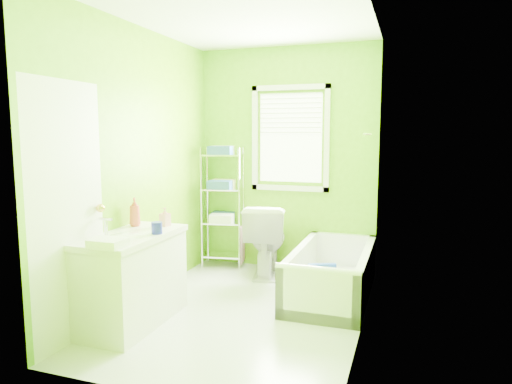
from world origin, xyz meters
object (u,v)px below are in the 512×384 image
(bathtub, at_px, (331,280))
(vanity, at_px, (132,276))
(toilet, at_px, (266,239))
(wire_shelf_unit, at_px, (223,194))

(bathtub, bearing_deg, vanity, -141.27)
(toilet, height_order, wire_shelf_unit, wire_shelf_unit)
(vanity, relative_size, wire_shelf_unit, 0.72)
(toilet, height_order, vanity, vanity)
(bathtub, xyz_separation_m, toilet, (-0.83, 0.49, 0.25))
(vanity, height_order, wire_shelf_unit, wire_shelf_unit)
(bathtub, height_order, toilet, toilet)
(wire_shelf_unit, bearing_deg, toilet, -14.47)
(vanity, bearing_deg, toilet, 68.72)
(bathtub, height_order, vanity, vanity)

